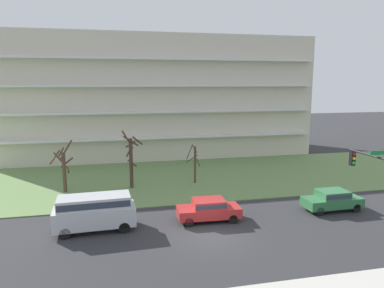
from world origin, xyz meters
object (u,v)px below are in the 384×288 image
van_silver_center_left (95,210)px  sedan_red_center_right (209,209)px  tree_left (131,159)px  tree_center (195,163)px  sedan_green_near_left (332,199)px  tree_far_left (64,168)px

van_silver_center_left → sedan_red_center_right: bearing=177.6°
tree_left → tree_center: tree_left is taller
tree_center → sedan_green_near_left: size_ratio=0.87×
tree_center → sedan_green_near_left: (8.59, -9.40, -1.14)m
tree_left → sedan_green_near_left: 17.21m
tree_far_left → sedan_green_near_left: 22.42m
tree_far_left → tree_center: tree_far_left is taller
tree_left → sedan_red_center_right: size_ratio=1.22×
tree_left → sedan_red_center_right: (4.86, -8.95, -1.91)m
tree_center → van_silver_center_left: bearing=-133.3°
tree_center → sedan_red_center_right: tree_center is taller
sedan_green_near_left → sedan_red_center_right: (-9.72, 0.00, 0.00)m
tree_left → sedan_green_near_left: tree_left is taller
tree_far_left → tree_left: size_ratio=0.86×
van_silver_center_left → tree_far_left: bearing=-74.2°
tree_far_left → van_silver_center_left: tree_far_left is taller
tree_left → sedan_red_center_right: 10.36m
sedan_green_near_left → sedan_red_center_right: 9.72m
tree_left → tree_far_left: bearing=178.5°
tree_far_left → sedan_red_center_right: (10.72, -9.10, -1.37)m
tree_center → sedan_green_near_left: tree_center is taller
tree_far_left → tree_left: (5.86, -0.16, 0.54)m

